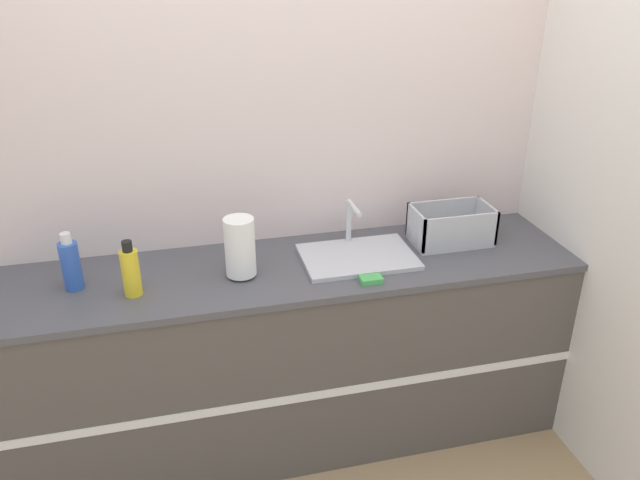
{
  "coord_description": "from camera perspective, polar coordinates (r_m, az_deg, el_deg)",
  "views": [
    {
      "loc": [
        -0.44,
        -2.02,
        2.16
      ],
      "look_at": [
        0.12,
        0.26,
        1.04
      ],
      "focal_mm": 35.0,
      "sensor_mm": 36.0,
      "label": 1
    }
  ],
  "objects": [
    {
      "name": "ground_plane",
      "position": [
        2.99,
        -1.04,
        -20.67
      ],
      "size": [
        12.0,
        12.0,
        0.0
      ],
      "primitive_type": "plane",
      "color": "tan"
    },
    {
      "name": "wall_back",
      "position": [
        2.8,
        -4.03,
        7.61
      ],
      "size": [
        4.86,
        0.06,
        2.6
      ],
      "color": "silver",
      "rests_on": "ground_plane"
    },
    {
      "name": "wall_right",
      "position": [
        3.0,
        21.8,
        7.04
      ],
      "size": [
        0.06,
        2.58,
        2.6
      ],
      "color": "silver",
      "rests_on": "ground_plane"
    },
    {
      "name": "counter_cabinet",
      "position": [
        2.9,
        -2.4,
        -10.35
      ],
      "size": [
        2.48,
        0.6,
        0.92
      ],
      "color": "#514C47",
      "rests_on": "ground_plane"
    },
    {
      "name": "sink",
      "position": [
        2.71,
        3.44,
        -1.34
      ],
      "size": [
        0.49,
        0.34,
        0.22
      ],
      "color": "silver",
      "rests_on": "counter_cabinet"
    },
    {
      "name": "paper_towel_roll",
      "position": [
        2.54,
        -7.33,
        -0.68
      ],
      "size": [
        0.12,
        0.12,
        0.26
      ],
      "color": "#4C4C51",
      "rests_on": "counter_cabinet"
    },
    {
      "name": "dish_rack",
      "position": [
        2.9,
        11.89,
        1.02
      ],
      "size": [
        0.36,
        0.21,
        0.17
      ],
      "color": "#B7BABF",
      "rests_on": "counter_cabinet"
    },
    {
      "name": "bottle_blue",
      "position": [
        2.63,
        -21.83,
        -2.08
      ],
      "size": [
        0.07,
        0.07,
        0.24
      ],
      "color": "#2D56B7",
      "rests_on": "counter_cabinet"
    },
    {
      "name": "bottle_yellow",
      "position": [
        2.5,
        -16.92,
        -2.76
      ],
      "size": [
        0.07,
        0.07,
        0.23
      ],
      "color": "yellow",
      "rests_on": "counter_cabinet"
    },
    {
      "name": "sponge",
      "position": [
        2.53,
        4.69,
        -3.61
      ],
      "size": [
        0.09,
        0.06,
        0.02
      ],
      "color": "#4CB259",
      "rests_on": "counter_cabinet"
    }
  ]
}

